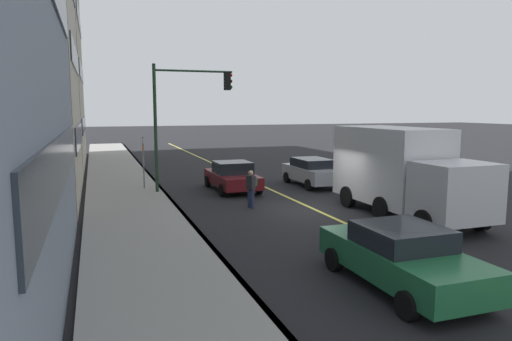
# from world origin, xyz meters

# --- Properties ---
(ground) EXTENTS (200.00, 200.00, 0.00)m
(ground) POSITION_xyz_m (0.00, 0.00, 0.00)
(ground) COLOR black
(sidewalk_slab) EXTENTS (80.00, 3.73, 0.15)m
(sidewalk_slab) POSITION_xyz_m (0.00, 7.23, 0.07)
(sidewalk_slab) COLOR gray
(sidewalk_slab) RESTS_ON ground
(curb_edge) EXTENTS (80.00, 0.16, 0.15)m
(curb_edge) POSITION_xyz_m (0.00, 5.45, 0.07)
(curb_edge) COLOR slate
(curb_edge) RESTS_ON ground
(lane_stripe_center) EXTENTS (80.00, 0.16, 0.01)m
(lane_stripe_center) POSITION_xyz_m (0.00, 0.00, 0.01)
(lane_stripe_center) COLOR #D8CC4C
(lane_stripe_center) RESTS_ON ground
(car_maroon) EXTENTS (4.52, 2.09, 1.50)m
(car_maroon) POSITION_xyz_m (5.72, 1.95, 0.74)
(car_maroon) COLOR #591116
(car_maroon) RESTS_ON ground
(car_silver) EXTENTS (4.33, 1.97, 1.49)m
(car_silver) POSITION_xyz_m (5.75, -2.62, 0.79)
(car_silver) COLOR #A8AAB2
(car_silver) RESTS_ON ground
(car_green) EXTENTS (4.60, 2.11, 1.48)m
(car_green) POSITION_xyz_m (-8.23, 1.89, 0.75)
(car_green) COLOR #1E6038
(car_green) RESTS_ON ground
(truck_white) EXTENTS (7.18, 2.60, 3.44)m
(truck_white) POSITION_xyz_m (-1.91, -2.73, 1.80)
(truck_white) COLOR silver
(truck_white) RESTS_ON ground
(pedestrian_with_backpack) EXTENTS (0.44, 0.46, 1.61)m
(pedestrian_with_backpack) POSITION_xyz_m (1.34, 2.39, 0.93)
(pedestrian_with_backpack) COLOR #262D4C
(pedestrian_with_backpack) RESTS_ON ground
(traffic_light_mast) EXTENTS (0.28, 3.97, 6.31)m
(traffic_light_mast) POSITION_xyz_m (5.80, 4.35, 4.30)
(traffic_light_mast) COLOR #1E3823
(traffic_light_mast) RESTS_ON ground
(street_sign_post) EXTENTS (0.60, 0.08, 2.79)m
(street_sign_post) POSITION_xyz_m (7.03, 6.27, 1.65)
(street_sign_post) COLOR slate
(street_sign_post) RESTS_ON ground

